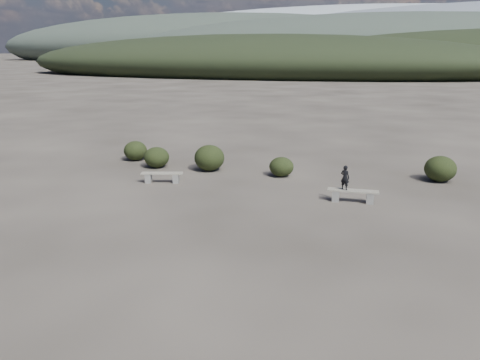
% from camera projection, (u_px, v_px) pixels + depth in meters
% --- Properties ---
extents(ground, '(1200.00, 1200.00, 0.00)m').
position_uv_depth(ground, '(204.00, 251.00, 12.82)').
color(ground, '#302B25').
rests_on(ground, ground).
extents(bench_left, '(1.74, 0.87, 0.43)m').
position_uv_depth(bench_left, '(162.00, 177.00, 19.38)').
color(bench_left, slate).
rests_on(bench_left, ground).
extents(bench_right, '(1.84, 0.52, 0.45)m').
position_uv_depth(bench_right, '(353.00, 195.00, 16.90)').
color(bench_right, slate).
rests_on(bench_right, ground).
extents(seated_person, '(0.38, 0.31, 0.90)m').
position_uv_depth(seated_person, '(345.00, 178.00, 16.80)').
color(seated_person, black).
rests_on(seated_person, bench_right).
extents(shrub_a, '(1.18, 1.18, 0.96)m').
position_uv_depth(shrub_a, '(157.00, 157.00, 21.89)').
color(shrub_a, black).
rests_on(shrub_a, ground).
extents(shrub_b, '(1.37, 1.37, 1.18)m').
position_uv_depth(shrub_b, '(209.00, 158.00, 21.30)').
color(shrub_b, black).
rests_on(shrub_b, ground).
extents(shrub_c, '(1.06, 1.06, 0.85)m').
position_uv_depth(shrub_c, '(281.00, 167.00, 20.36)').
color(shrub_c, black).
rests_on(shrub_c, ground).
extents(shrub_e, '(1.29, 1.29, 1.08)m').
position_uv_depth(shrub_e, '(440.00, 169.00, 19.55)').
color(shrub_e, black).
rests_on(shrub_e, ground).
extents(shrub_f, '(1.14, 1.14, 0.97)m').
position_uv_depth(shrub_f, '(135.00, 151.00, 23.32)').
color(shrub_f, black).
rests_on(shrub_f, ground).
extents(mountain_ridges, '(500.00, 400.00, 56.00)m').
position_uv_depth(mountain_ridges, '(378.00, 42.00, 323.10)').
color(mountain_ridges, black).
rests_on(mountain_ridges, ground).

